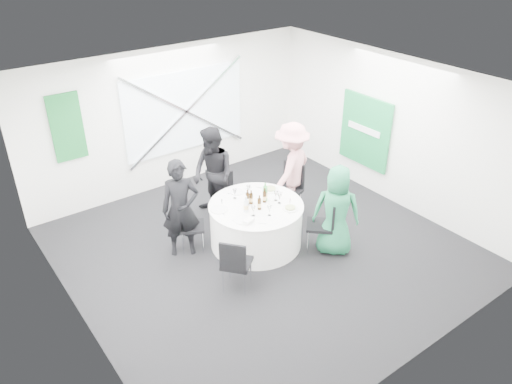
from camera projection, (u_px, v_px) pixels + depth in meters
floor at (263, 249)px, 8.35m from camera, size 6.00×6.00×0.00m
ceiling at (264, 86)px, 6.98m from camera, size 6.00×6.00×0.00m
wall_back at (171, 118)px, 9.77m from camera, size 6.00×0.00×6.00m
wall_front at (427, 273)px, 5.56m from camera, size 6.00×0.00×6.00m
wall_left at (69, 241)px, 6.11m from camera, size 0.00×6.00×6.00m
wall_right at (393, 130)px, 9.22m from camera, size 0.00×6.00×6.00m
window_panel at (185, 111)px, 9.85m from camera, size 2.60×0.03×1.60m
window_brace_a at (186, 111)px, 9.82m from camera, size 2.63×0.05×1.84m
window_brace_b at (186, 111)px, 9.82m from camera, size 2.63×0.05×1.84m
green_banner at (67, 127)px, 8.55m from camera, size 0.55×0.04×1.20m
green_sign at (365, 131)px, 9.71m from camera, size 0.05×1.20×1.40m
banquet_table at (256, 224)px, 8.30m from camera, size 1.56×1.56×0.76m
chair_back at (227, 192)px, 9.08m from camera, size 0.41×0.42×0.82m
chair_back_left at (187, 222)px, 8.11m from camera, size 0.55×0.54×0.88m
chair_back_right at (291, 185)px, 9.11m from camera, size 0.58×0.57×0.97m
chair_front_right at (325, 221)px, 8.09m from camera, size 0.60×0.60×0.94m
chair_front_left at (235, 262)px, 7.17m from camera, size 0.58×0.58×0.90m
person_man_back_left at (181, 209)px, 7.88m from camera, size 0.71×0.62×1.65m
person_man_back at (213, 174)px, 8.84m from camera, size 0.52×0.87×1.72m
person_woman_pink at (291, 169)px, 9.02m from camera, size 1.24×0.93×1.74m
person_woman_green at (336, 211)px, 7.93m from camera, size 0.88×0.88×1.54m
plate_back at (237, 192)px, 8.48m from camera, size 0.25×0.25×0.01m
plate_back_left at (219, 209)px, 7.98m from camera, size 0.29×0.29×0.01m
plate_back_right at (270, 189)px, 8.55m from camera, size 0.29×0.29×0.04m
plate_front_right at (290, 208)px, 8.00m from camera, size 0.25×0.25×0.04m
plate_front_left at (244, 220)px, 7.71m from camera, size 0.30×0.30×0.01m
napkin at (248, 221)px, 7.63m from camera, size 0.19×0.15×0.05m
beer_bottle_a at (247, 199)px, 8.07m from camera, size 0.06×0.06×0.28m
beer_bottle_b at (251, 199)px, 8.11m from camera, size 0.06×0.06×0.24m
beer_bottle_c at (264, 197)px, 8.15m from camera, size 0.06×0.06×0.25m
beer_bottle_d at (259, 204)px, 7.95m from camera, size 0.06×0.06×0.25m
green_water_bottle at (265, 194)px, 8.18m from camera, size 0.08×0.08×0.32m
clear_water_bottle at (246, 206)px, 7.88m from camera, size 0.08×0.08×0.28m
wine_glass_a at (280, 196)px, 8.11m from camera, size 0.07×0.07×0.17m
wine_glass_b at (269, 209)px, 7.77m from camera, size 0.07×0.07×0.17m
wine_glass_c at (253, 209)px, 7.77m from camera, size 0.07×0.07×0.17m
wine_glass_d at (276, 194)px, 8.18m from camera, size 0.07×0.07×0.17m
wine_glass_e at (248, 188)px, 8.36m from camera, size 0.07×0.07×0.17m
wine_glass_f at (235, 192)px, 8.25m from camera, size 0.07×0.07×0.17m
fork_a at (290, 212)px, 7.93m from camera, size 0.11×0.12×0.01m
knife_a at (290, 201)px, 8.22m from camera, size 0.11×0.12×0.01m
fork_b at (279, 192)px, 8.49m from camera, size 0.08×0.14×0.01m
knife_b at (260, 188)px, 8.61m from camera, size 0.09×0.14×0.01m
fork_c at (248, 188)px, 8.60m from camera, size 0.15×0.03×0.01m
knife_c at (231, 193)px, 8.45m from camera, size 0.15×0.03×0.01m
fork_d at (237, 221)px, 7.69m from camera, size 0.11×0.13×0.01m
knife_d at (262, 224)px, 7.62m from camera, size 0.12×0.12×0.01m
fork_e at (222, 201)px, 8.21m from camera, size 0.09×0.14×0.01m
knife_e at (223, 213)px, 7.89m from camera, size 0.08×0.14×0.01m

